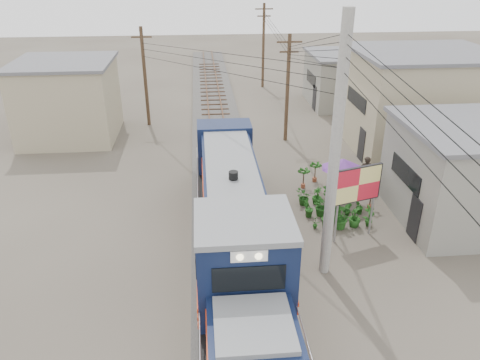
{
  "coord_description": "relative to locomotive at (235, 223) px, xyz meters",
  "views": [
    {
      "loc": [
        -1.21,
        -15.43,
        11.5
      ],
      "look_at": [
        0.48,
        3.56,
        2.2
      ],
      "focal_mm": 35.0,
      "sensor_mm": 36.0,
      "label": 1
    }
  ],
  "objects": [
    {
      "name": "ground",
      "position": [
        0.0,
        -0.48,
        -1.8
      ],
      "size": [
        120.0,
        120.0,
        0.0
      ],
      "primitive_type": "plane",
      "color": "#473F35",
      "rests_on": "ground"
    },
    {
      "name": "power_lines",
      "position": [
        -0.14,
        8.01,
        5.77
      ],
      "size": [
        9.65,
        19.0,
        3.3
      ],
      "color": "black",
      "rests_on": "ground"
    },
    {
      "name": "shophouse_back",
      "position": [
        11.0,
        21.52,
        0.31
      ],
      "size": [
        6.3,
        6.3,
        4.2
      ],
      "color": "gray",
      "rests_on": "ground"
    },
    {
      "name": "plant_nursery",
      "position": [
        4.87,
        3.06,
        -1.3
      ],
      "size": [
        3.42,
        3.36,
        1.08
      ],
      "color": "#1C4E16",
      "rests_on": "ground"
    },
    {
      "name": "wooden_pole_left",
      "position": [
        -5.0,
        17.52,
        1.88
      ],
      "size": [
        1.6,
        0.24,
        7.0
      ],
      "color": "#4C3826",
      "rests_on": "ground"
    },
    {
      "name": "locomotive",
      "position": [
        0.0,
        0.0,
        0.0
      ],
      "size": [
        3.08,
        16.76,
        4.15
      ],
      "color": "black",
      "rests_on": "ground"
    },
    {
      "name": "market_umbrella",
      "position": [
        5.73,
        4.62,
        0.3
      ],
      "size": [
        2.45,
        2.45,
        2.39
      ],
      "rotation": [
        0.0,
        0.0,
        0.14
      ],
      "color": "black",
      "rests_on": "ground"
    },
    {
      "name": "shophouse_left",
      "position": [
        -10.0,
        15.52,
        0.81
      ],
      "size": [
        6.3,
        6.3,
        5.2
      ],
      "color": "tan",
      "rests_on": "ground"
    },
    {
      "name": "wooden_pole_far",
      "position": [
        4.8,
        27.52,
        2.13
      ],
      "size": [
        1.6,
        0.24,
        7.5
      ],
      "color": "#4C3826",
      "rests_on": "ground"
    },
    {
      "name": "vendor",
      "position": [
        7.44,
        5.93,
        -0.86
      ],
      "size": [
        0.72,
        0.5,
        1.88
      ],
      "primitive_type": "imported",
      "rotation": [
        0.0,
        0.0,
        3.06
      ],
      "color": "black",
      "rests_on": "ground"
    },
    {
      "name": "billboard",
      "position": [
        5.34,
        1.27,
        0.77
      ],
      "size": [
        2.19,
        0.77,
        3.48
      ],
      "rotation": [
        0.0,
        0.0,
        0.3
      ],
      "color": "#99999E",
      "rests_on": "ground"
    },
    {
      "name": "track",
      "position": [
        0.0,
        9.52,
        -1.54
      ],
      "size": [
        1.15,
        70.0,
        0.12
      ],
      "color": "#51331E",
      "rests_on": "ground"
    },
    {
      "name": "ballast",
      "position": [
        0.0,
        9.52,
        -1.72
      ],
      "size": [
        3.6,
        70.0,
        0.16
      ],
      "primitive_type": "cube",
      "color": "#595651",
      "rests_on": "ground"
    },
    {
      "name": "utility_pole_main",
      "position": [
        3.5,
        -0.98,
        3.2
      ],
      "size": [
        0.4,
        0.4,
        10.0
      ],
      "color": "#9E9B93",
      "rests_on": "ground"
    },
    {
      "name": "wooden_pole_mid",
      "position": [
        4.5,
        13.52,
        1.88
      ],
      "size": [
        1.6,
        0.24,
        7.0
      ],
      "color": "#4C3826",
      "rests_on": "ground"
    },
    {
      "name": "shophouse_mid",
      "position": [
        12.5,
        11.52,
        1.31
      ],
      "size": [
        8.4,
        7.35,
        6.2
      ],
      "color": "tan",
      "rests_on": "ground"
    },
    {
      "name": "shophouse_front",
      "position": [
        11.5,
        2.52,
        0.56
      ],
      "size": [
        7.35,
        6.3,
        4.7
      ],
      "color": "gray",
      "rests_on": "ground"
    }
  ]
}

